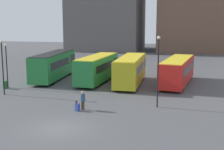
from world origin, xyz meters
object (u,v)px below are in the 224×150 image
(lamp_post_0, at_px, (2,63))
(trash_bin, at_px, (5,85))
(bus_1, at_px, (97,68))
(suitcase, at_px, (77,107))
(lamp_post_1, at_px, (7,61))
(lamp_post_2, at_px, (158,66))
(bus_2, at_px, (131,69))
(bus_3, at_px, (178,70))
(traveler, at_px, (83,99))
(bus_0, at_px, (54,65))

(lamp_post_0, xyz_separation_m, trash_bin, (-1.50, 2.58, -2.81))
(bus_1, bearing_deg, trash_bin, 126.76)
(suitcase, relative_size, lamp_post_1, 0.18)
(suitcase, relative_size, lamp_post_2, 0.15)
(bus_2, relative_size, lamp_post_1, 1.98)
(bus_1, distance_m, trash_bin, 10.68)
(bus_1, distance_m, bus_3, 9.46)
(lamp_post_1, bearing_deg, traveler, -30.72)
(bus_3, height_order, trash_bin, bus_3)
(traveler, xyz_separation_m, trash_bin, (-10.89, 5.93, -0.53))
(lamp_post_1, bearing_deg, bus_0, 63.29)
(suitcase, xyz_separation_m, lamp_post_1, (-10.52, 6.84, 2.61))
(bus_2, bearing_deg, lamp_post_0, 123.92)
(traveler, bearing_deg, bus_1, 22.04)
(bus_2, xyz_separation_m, bus_3, (5.32, 1.19, -0.11))
(bus_1, bearing_deg, lamp_post_0, 142.26)
(bus_0, relative_size, lamp_post_1, 2.17)
(bus_1, relative_size, traveler, 5.88)
(bus_0, distance_m, trash_bin, 7.23)
(traveler, relative_size, lamp_post_0, 0.29)
(lamp_post_2, height_order, trash_bin, lamp_post_2)
(bus_1, bearing_deg, traveler, -166.48)
(lamp_post_1, xyz_separation_m, trash_bin, (-0.02, -0.53, -2.50))
(suitcase, height_order, trash_bin, suitcase)
(bus_0, distance_m, bus_2, 10.07)
(lamp_post_2, bearing_deg, trash_bin, 167.51)
(bus_3, distance_m, trash_bin, 19.52)
(trash_bin, bearing_deg, suitcase, -30.91)
(bus_0, bearing_deg, lamp_post_1, 149.92)
(lamp_post_1, bearing_deg, bus_2, 20.64)
(bus_3, height_order, lamp_post_0, lamp_post_0)
(bus_0, relative_size, bus_2, 1.10)
(bus_0, distance_m, lamp_post_0, 9.25)
(bus_2, height_order, lamp_post_1, lamp_post_1)
(bus_1, bearing_deg, bus_0, 87.33)
(lamp_post_2, bearing_deg, bus_0, 143.76)
(lamp_post_0, height_order, lamp_post_2, lamp_post_2)
(bus_0, xyz_separation_m, lamp_post_0, (-1.49, -9.01, 1.42))
(bus_0, bearing_deg, suitcase, -152.73)
(lamp_post_1, bearing_deg, lamp_post_2, -14.21)
(bus_1, height_order, bus_3, bus_1)
(lamp_post_2, bearing_deg, traveler, -159.92)
(lamp_post_0, bearing_deg, lamp_post_2, -4.31)
(bus_1, xyz_separation_m, lamp_post_0, (-7.41, -8.33, 1.52))
(traveler, distance_m, lamp_post_1, 12.79)
(bus_1, relative_size, trash_bin, 11.12)
(bus_0, xyz_separation_m, suitcase, (7.55, -12.75, -1.50))
(suitcase, bearing_deg, lamp_post_0, 79.99)
(traveler, bearing_deg, trash_bin, 73.86)
(bus_0, xyz_separation_m, lamp_post_2, (13.88, -10.17, 1.75))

